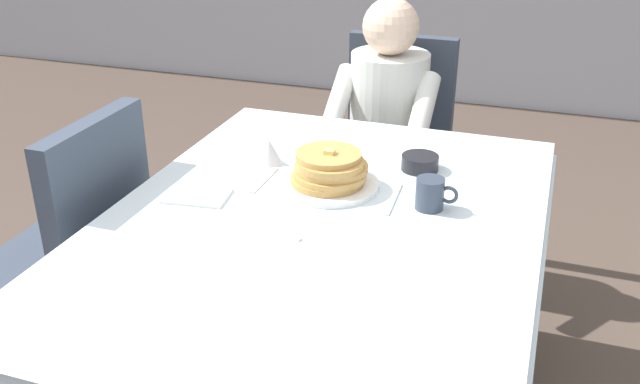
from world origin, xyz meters
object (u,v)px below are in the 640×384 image
at_px(chair_diner, 394,137).
at_px(breakfast_stack, 330,169).
at_px(diner_person, 386,117).
at_px(knife_right_of_plate, 393,199).
at_px(spoon_near_edge, 276,231).
at_px(bowl_butter, 420,163).
at_px(plate_breakfast, 329,184).
at_px(fork_left_of_plate, 264,180).
at_px(cup_coffee, 431,194).
at_px(chair_left_side, 78,243).
at_px(dining_table_main, 320,250).
at_px(syrup_pitcher, 269,152).

relative_size(chair_diner, breakfast_stack, 4.25).
height_order(diner_person, knife_right_of_plate, diner_person).
bearing_deg(spoon_near_edge, bowl_butter, 78.73).
relative_size(chair_diner, diner_person, 0.83).
distance_m(plate_breakfast, fork_left_of_plate, 0.19).
height_order(cup_coffee, fork_left_of_plate, cup_coffee).
relative_size(chair_diner, chair_left_side, 1.00).
relative_size(cup_coffee, spoon_near_edge, 0.75).
distance_m(fork_left_of_plate, spoon_near_edge, 0.31).
relative_size(dining_table_main, plate_breakfast, 5.44).
distance_m(plate_breakfast, bowl_butter, 0.30).
relative_size(chair_left_side, plate_breakfast, 3.32).
relative_size(bowl_butter, syrup_pitcher, 1.38).
bearing_deg(cup_coffee, plate_breakfast, 172.38).
relative_size(plate_breakfast, bowl_butter, 2.55).
bearing_deg(knife_right_of_plate, breakfast_stack, 81.54).
bearing_deg(chair_left_side, fork_left_of_plate, -71.91).
bearing_deg(breakfast_stack, diner_person, 92.70).
distance_m(chair_left_side, spoon_near_edge, 0.73).
relative_size(chair_diner, knife_right_of_plate, 4.65).
relative_size(dining_table_main, syrup_pitcher, 19.05).
distance_m(chair_left_side, knife_right_of_plate, 0.96).
bearing_deg(knife_right_of_plate, cup_coffee, -103.36).
xyz_separation_m(chair_diner, fork_left_of_plate, (-0.15, -0.99, 0.21)).
relative_size(syrup_pitcher, fork_left_of_plate, 0.44).
distance_m(plate_breakfast, cup_coffee, 0.30).
distance_m(dining_table_main, bowl_butter, 0.45).
xyz_separation_m(chair_diner, chair_left_side, (-0.69, -1.17, 0.00)).
distance_m(diner_person, spoon_near_edge, 1.11).
xyz_separation_m(chair_diner, breakfast_stack, (0.04, -0.97, 0.27)).
height_order(breakfast_stack, syrup_pitcher, breakfast_stack).
bearing_deg(chair_diner, fork_left_of_plate, 81.29).
height_order(plate_breakfast, syrup_pitcher, syrup_pitcher).
bearing_deg(diner_person, chair_diner, -90.00).
xyz_separation_m(dining_table_main, fork_left_of_plate, (-0.23, 0.18, 0.09)).
xyz_separation_m(cup_coffee, spoon_near_edge, (-0.34, -0.25, -0.04)).
distance_m(breakfast_stack, syrup_pitcher, 0.25).
bearing_deg(bowl_butter, chair_diner, 108.25).
xyz_separation_m(breakfast_stack, bowl_butter, (0.22, 0.20, -0.03)).
relative_size(syrup_pitcher, spoon_near_edge, 0.53).
distance_m(chair_diner, cup_coffee, 1.09).
bearing_deg(knife_right_of_plate, spoon_near_edge, 136.91).
height_order(chair_diner, knife_right_of_plate, chair_diner).
xyz_separation_m(chair_left_side, spoon_near_edge, (0.69, -0.10, 0.21)).
relative_size(knife_right_of_plate, spoon_near_edge, 1.33).
relative_size(chair_left_side, knife_right_of_plate, 4.65).
height_order(dining_table_main, syrup_pitcher, syrup_pitcher).
xyz_separation_m(cup_coffee, bowl_butter, (-0.08, 0.24, -0.02)).
bearing_deg(syrup_pitcher, dining_table_main, -48.81).
bearing_deg(plate_breakfast, syrup_pitcher, 155.27).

